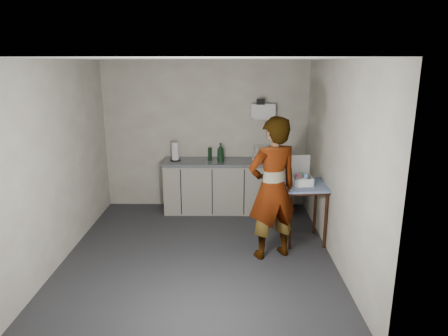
{
  "coord_description": "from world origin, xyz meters",
  "views": [
    {
      "loc": [
        0.39,
        -5.01,
        2.56
      ],
      "look_at": [
        0.34,
        0.45,
        1.11
      ],
      "focal_mm": 32.0,
      "sensor_mm": 36.0,
      "label": 1
    }
  ],
  "objects_px": {
    "side_table": "(305,192)",
    "dark_bottle": "(210,154)",
    "paper_towel": "(175,152)",
    "dish_rack": "(263,157)",
    "bakery_box": "(302,178)",
    "standing_man": "(272,189)",
    "soap_bottle": "(221,152)",
    "soda_can": "(222,158)",
    "kitchen_counter": "(228,187)"
  },
  "relations": [
    {
      "from": "side_table",
      "to": "dark_bottle",
      "type": "distance_m",
      "value": 1.93
    },
    {
      "from": "paper_towel",
      "to": "dish_rack",
      "type": "xyz_separation_m",
      "value": [
        1.51,
        0.01,
        -0.09
      ]
    },
    {
      "from": "bakery_box",
      "to": "dark_bottle",
      "type": "bearing_deg",
      "value": 134.01
    },
    {
      "from": "standing_man",
      "to": "soap_bottle",
      "type": "relative_size",
      "value": 5.88
    },
    {
      "from": "side_table",
      "to": "bakery_box",
      "type": "relative_size",
      "value": 2.2
    },
    {
      "from": "soda_can",
      "to": "bakery_box",
      "type": "height_order",
      "value": "bakery_box"
    },
    {
      "from": "kitchen_counter",
      "to": "dark_bottle",
      "type": "xyz_separation_m",
      "value": [
        -0.32,
        0.03,
        0.6
      ]
    },
    {
      "from": "soda_can",
      "to": "bakery_box",
      "type": "bearing_deg",
      "value": -45.91
    },
    {
      "from": "soda_can",
      "to": "paper_towel",
      "type": "xyz_separation_m",
      "value": [
        -0.81,
        0.05,
        0.1
      ]
    },
    {
      "from": "kitchen_counter",
      "to": "dish_rack",
      "type": "bearing_deg",
      "value": 1.57
    },
    {
      "from": "kitchen_counter",
      "to": "standing_man",
      "type": "xyz_separation_m",
      "value": [
        0.58,
        -1.73,
        0.53
      ]
    },
    {
      "from": "kitchen_counter",
      "to": "soap_bottle",
      "type": "distance_m",
      "value": 0.66
    },
    {
      "from": "soap_bottle",
      "to": "bakery_box",
      "type": "height_order",
      "value": "bakery_box"
    },
    {
      "from": "side_table",
      "to": "dark_bottle",
      "type": "bearing_deg",
      "value": 133.0
    },
    {
      "from": "dish_rack",
      "to": "bakery_box",
      "type": "xyz_separation_m",
      "value": [
        0.45,
        -1.25,
        -0.01
      ]
    },
    {
      "from": "soda_can",
      "to": "dark_bottle",
      "type": "relative_size",
      "value": 0.48
    },
    {
      "from": "standing_man",
      "to": "bakery_box",
      "type": "xyz_separation_m",
      "value": [
        0.47,
        0.49,
        0.0
      ]
    },
    {
      "from": "side_table",
      "to": "bakery_box",
      "type": "height_order",
      "value": "bakery_box"
    },
    {
      "from": "dark_bottle",
      "to": "bakery_box",
      "type": "distance_m",
      "value": 1.86
    },
    {
      "from": "dark_bottle",
      "to": "dish_rack",
      "type": "xyz_separation_m",
      "value": [
        0.91,
        -0.01,
        -0.05
      ]
    },
    {
      "from": "side_table",
      "to": "dish_rack",
      "type": "distance_m",
      "value": 1.38
    },
    {
      "from": "kitchen_counter",
      "to": "bakery_box",
      "type": "distance_m",
      "value": 1.71
    },
    {
      "from": "soap_bottle",
      "to": "dark_bottle",
      "type": "height_order",
      "value": "soap_bottle"
    },
    {
      "from": "paper_towel",
      "to": "kitchen_counter",
      "type": "bearing_deg",
      "value": -0.28
    },
    {
      "from": "dish_rack",
      "to": "kitchen_counter",
      "type": "bearing_deg",
      "value": -178.43
    },
    {
      "from": "soap_bottle",
      "to": "bakery_box",
      "type": "bearing_deg",
      "value": -44.69
    },
    {
      "from": "standing_man",
      "to": "paper_towel",
      "type": "height_order",
      "value": "standing_man"
    },
    {
      "from": "soda_can",
      "to": "dish_rack",
      "type": "relative_size",
      "value": 0.3
    },
    {
      "from": "side_table",
      "to": "dish_rack",
      "type": "relative_size",
      "value": 2.37
    },
    {
      "from": "bakery_box",
      "to": "kitchen_counter",
      "type": "bearing_deg",
      "value": 127.05
    },
    {
      "from": "side_table",
      "to": "standing_man",
      "type": "relative_size",
      "value": 0.46
    },
    {
      "from": "standing_man",
      "to": "soap_bottle",
      "type": "xyz_separation_m",
      "value": [
        -0.71,
        1.65,
        0.12
      ]
    },
    {
      "from": "soap_bottle",
      "to": "paper_towel",
      "type": "relative_size",
      "value": 1.01
    },
    {
      "from": "soap_bottle",
      "to": "bakery_box",
      "type": "xyz_separation_m",
      "value": [
        1.18,
        -1.17,
        -0.11
      ]
    },
    {
      "from": "side_table",
      "to": "soda_can",
      "type": "distance_m",
      "value": 1.72
    },
    {
      "from": "side_table",
      "to": "paper_towel",
      "type": "relative_size",
      "value": 2.72
    },
    {
      "from": "standing_man",
      "to": "dish_rack",
      "type": "bearing_deg",
      "value": -112.63
    },
    {
      "from": "side_table",
      "to": "bakery_box",
      "type": "bearing_deg",
      "value": 157.69
    },
    {
      "from": "soap_bottle",
      "to": "dish_rack",
      "type": "relative_size",
      "value": 0.89
    },
    {
      "from": "soap_bottle",
      "to": "dark_bottle",
      "type": "xyz_separation_m",
      "value": [
        -0.19,
        0.1,
        -0.05
      ]
    },
    {
      "from": "soda_can",
      "to": "dark_bottle",
      "type": "height_order",
      "value": "dark_bottle"
    },
    {
      "from": "bakery_box",
      "to": "standing_man",
      "type": "bearing_deg",
      "value": -137.02
    },
    {
      "from": "standing_man",
      "to": "dish_rack",
      "type": "height_order",
      "value": "standing_man"
    },
    {
      "from": "paper_towel",
      "to": "bakery_box",
      "type": "distance_m",
      "value": 2.33
    },
    {
      "from": "standing_man",
      "to": "dark_bottle",
      "type": "bearing_deg",
      "value": -84.95
    },
    {
      "from": "soda_can",
      "to": "paper_towel",
      "type": "distance_m",
      "value": 0.81
    },
    {
      "from": "side_table",
      "to": "soda_can",
      "type": "xyz_separation_m",
      "value": [
        -1.21,
        1.21,
        0.2
      ]
    },
    {
      "from": "side_table",
      "to": "dark_bottle",
      "type": "height_order",
      "value": "dark_bottle"
    },
    {
      "from": "standing_man",
      "to": "dish_rack",
      "type": "relative_size",
      "value": 5.21
    },
    {
      "from": "kitchen_counter",
      "to": "paper_towel",
      "type": "bearing_deg",
      "value": 179.72
    }
  ]
}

